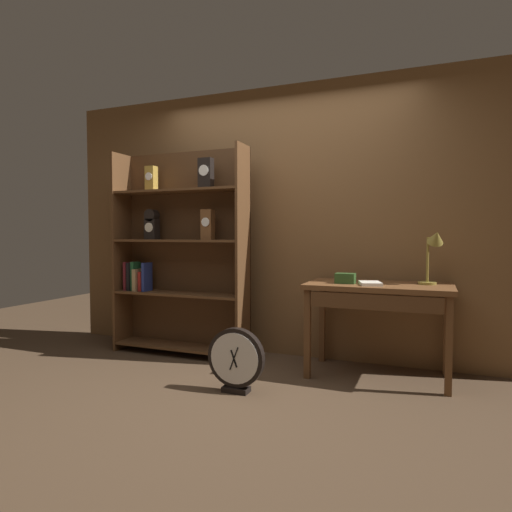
% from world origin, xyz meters
% --- Properties ---
extents(ground_plane, '(10.00, 10.00, 0.00)m').
position_xyz_m(ground_plane, '(0.00, 0.00, 0.00)').
color(ground_plane, '#4C3826').
extents(back_wood_panel, '(4.80, 0.05, 2.60)m').
position_xyz_m(back_wood_panel, '(0.00, 1.36, 1.30)').
color(back_wood_panel, brown).
rests_on(back_wood_panel, ground).
extents(bookshelf, '(1.38, 0.30, 1.99)m').
position_xyz_m(bookshelf, '(-0.97, 1.00, 0.98)').
color(bookshelf, brown).
rests_on(bookshelf, ground).
extents(workbench, '(1.16, 0.62, 0.77)m').
position_xyz_m(workbench, '(0.94, 0.97, 0.67)').
color(workbench, brown).
rests_on(workbench, ground).
extents(desk_lamp, '(0.21, 0.22, 0.46)m').
position_xyz_m(desk_lamp, '(1.35, 1.06, 1.07)').
color(desk_lamp, olive).
rests_on(desk_lamp, workbench).
extents(toolbox_small, '(0.16, 0.11, 0.08)m').
position_xyz_m(toolbox_small, '(0.68, 0.92, 0.81)').
color(toolbox_small, '#2D5123').
rests_on(toolbox_small, workbench).
extents(open_repair_manual, '(0.22, 0.26, 0.02)m').
position_xyz_m(open_repair_manual, '(0.88, 0.88, 0.78)').
color(open_repair_manual, silver).
rests_on(open_repair_manual, workbench).
extents(round_clock_large, '(0.44, 0.11, 0.48)m').
position_xyz_m(round_clock_large, '(0.00, 0.22, 0.25)').
color(round_clock_large, black).
rests_on(round_clock_large, ground).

